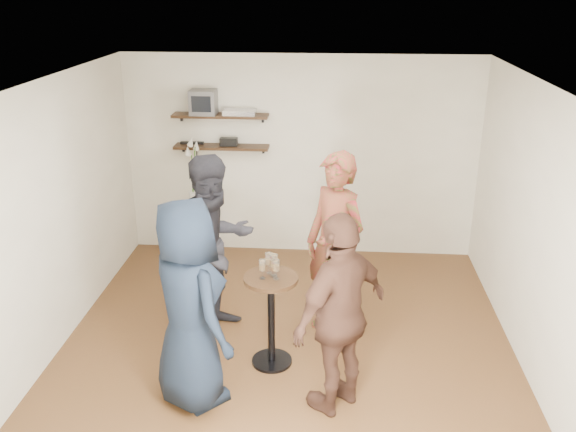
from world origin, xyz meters
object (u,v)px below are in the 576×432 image
object	(u,v)px
person_brown	(341,314)
crt_monitor	(204,102)
person_plaid	(335,246)
person_navy	(189,305)
drinks_table	(271,308)
person_dark	(215,246)
dvd_deck	(240,112)
side_table	(197,223)
radio	(229,142)

from	to	relation	value
person_brown	crt_monitor	bearing A→B (deg)	-108.96
person_plaid	person_navy	world-z (taller)	person_plaid
drinks_table	person_dark	distance (m)	0.92
dvd_deck	person_plaid	world-z (taller)	dvd_deck
person_plaid	person_dark	xyz separation A→B (m)	(-1.20, -0.04, -0.02)
dvd_deck	crt_monitor	bearing A→B (deg)	180.00
side_table	person_navy	distance (m)	2.95
side_table	person_brown	world-z (taller)	person_brown
crt_monitor	side_table	bearing A→B (deg)	-119.52
drinks_table	radio	bearing A→B (deg)	107.39
crt_monitor	person_dark	bearing A→B (deg)	-76.58
person_navy	drinks_table	bearing A→B (deg)	-90.00
person_plaid	person_navy	distance (m)	1.69
crt_monitor	person_dark	size ratio (longest dim) A/B	0.17
side_table	person_dark	size ratio (longest dim) A/B	0.31
drinks_table	person_plaid	size ratio (longest dim) A/B	0.48
dvd_deck	person_dark	distance (m)	2.15
drinks_table	person_dark	world-z (taller)	person_dark
dvd_deck	radio	xyz separation A→B (m)	(-0.15, 0.00, -0.38)
person_dark	dvd_deck	bearing A→B (deg)	43.17
person_navy	person_dark	bearing A→B (deg)	-42.63
radio	drinks_table	world-z (taller)	radio
crt_monitor	radio	distance (m)	0.58
crt_monitor	side_table	xyz separation A→B (m)	(-0.12, -0.22, -1.53)
crt_monitor	person_navy	world-z (taller)	crt_monitor
person_dark	person_brown	size ratio (longest dim) A/B	1.07
crt_monitor	person_plaid	bearing A→B (deg)	-48.68
crt_monitor	radio	size ratio (longest dim) A/B	1.45
person_plaid	person_navy	size ratio (longest dim) A/B	1.04
person_dark	drinks_table	bearing A→B (deg)	-90.00
side_table	person_navy	xyz separation A→B (m)	(0.58, -2.86, 0.44)
person_dark	person_navy	distance (m)	1.15
dvd_deck	drinks_table	distance (m)	2.90
crt_monitor	person_navy	distance (m)	3.30
person_dark	person_brown	world-z (taller)	person_dark
drinks_table	person_brown	bearing A→B (deg)	-41.92
crt_monitor	dvd_deck	bearing A→B (deg)	0.00
person_brown	drinks_table	bearing A→B (deg)	-90.00
person_plaid	person_navy	xyz separation A→B (m)	(-1.20, -1.19, -0.04)
dvd_deck	person_plaid	distance (m)	2.43
dvd_deck	drinks_table	xyz separation A→B (m)	(0.63, -2.51, -1.31)
person_dark	person_plaid	bearing A→B (deg)	-45.08
dvd_deck	person_brown	size ratio (longest dim) A/B	0.23
drinks_table	person_dark	bearing A→B (deg)	137.18
side_table	radio	bearing A→B (deg)	27.41
person_dark	person_brown	bearing A→B (deg)	-89.55
crt_monitor	person_plaid	xyz separation A→B (m)	(1.66, -1.89, -1.06)
radio	person_brown	world-z (taller)	person_brown
crt_monitor	side_table	world-z (taller)	crt_monitor
side_table	drinks_table	size ratio (longest dim) A/B	0.64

